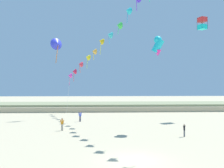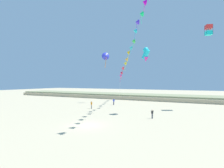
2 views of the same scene
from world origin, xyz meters
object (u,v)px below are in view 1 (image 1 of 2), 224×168
(large_kite_low_lead, at_px, (57,44))
(large_kite_high_solo, at_px, (202,23))
(person_mid_center, at_px, (184,129))
(person_near_left, at_px, (62,123))
(person_near_right, at_px, (80,116))
(large_kite_mid_trail, at_px, (158,45))

(large_kite_low_lead, relative_size, large_kite_high_solo, 2.15)
(large_kite_low_lead, bearing_deg, person_mid_center, -42.80)
(person_near_left, distance_m, large_kite_high_solo, 30.50)
(person_near_right, xyz_separation_m, person_mid_center, (13.25, -12.55, -0.13))
(person_near_left, height_order, person_near_right, person_near_right)
(person_near_right, relative_size, large_kite_high_solo, 0.79)
(large_kite_low_lead, distance_m, large_kite_high_solo, 26.82)
(person_mid_center, relative_size, large_kite_mid_trail, 0.56)
(person_near_left, relative_size, large_kite_mid_trail, 0.63)
(person_near_right, distance_m, person_mid_center, 18.25)
(large_kite_mid_trail, distance_m, large_kite_high_solo, 16.48)
(large_kite_low_lead, xyz_separation_m, large_kite_mid_trail, (15.67, -12.67, -2.35))
(person_near_left, xyz_separation_m, large_kite_low_lead, (-2.89, 11.96, 12.79))
(large_kite_high_solo, bearing_deg, large_kite_mid_trail, -134.93)
(person_near_left, distance_m, large_kite_low_lead, 17.75)
(large_kite_mid_trail, bearing_deg, person_near_left, 176.81)
(person_near_right, distance_m, large_kite_low_lead, 14.13)
(person_near_left, bearing_deg, large_kite_low_lead, 103.58)
(person_near_left, relative_size, large_kite_low_lead, 0.36)
(person_mid_center, bearing_deg, person_near_left, 163.02)
(person_near_left, xyz_separation_m, large_kite_mid_trail, (12.78, -0.71, 10.44))
(person_mid_center, height_order, large_kite_high_solo, large_kite_high_solo)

